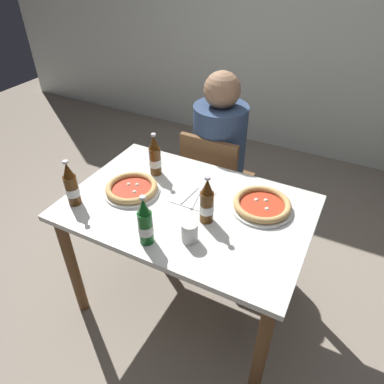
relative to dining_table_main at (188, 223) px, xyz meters
The scene contains 13 objects.
ground_plane 0.64m from the dining_table_main, ahead, with size 8.00×8.00×0.00m, color gray.
back_wall_tiled 2.30m from the dining_table_main, 90.00° to the left, with size 7.00×0.10×2.60m, color silver.
dining_table_main is the anchor object (origin of this frame).
chair_behind_table 0.64m from the dining_table_main, 101.04° to the left, with size 0.41×0.41×0.85m.
diner_seated 0.67m from the dining_table_main, 100.13° to the left, with size 0.34×0.34×1.21m.
pizza_margherita_near 0.39m from the dining_table_main, 23.84° to the left, with size 0.31×0.31×0.04m.
pizza_marinara_far 0.34m from the dining_table_main, behind, with size 0.29×0.29×0.04m.
beer_bottle_left 0.26m from the dining_table_main, 23.30° to the right, with size 0.07×0.07×0.25m.
beer_bottle_center 0.37m from the dining_table_main, 97.61° to the right, with size 0.07×0.07×0.25m.
beer_bottle_right 0.60m from the dining_table_main, 154.68° to the right, with size 0.07×0.07×0.25m.
beer_bottle_extra 0.40m from the dining_table_main, 149.19° to the left, with size 0.07×0.07×0.25m.
napkin_with_cutlery 0.14m from the dining_table_main, 93.57° to the left, with size 0.18×0.19×0.01m.
paper_cup 0.29m from the dining_table_main, 59.70° to the right, with size 0.07×0.07×0.10m, color white.
Camera 1 is at (0.65, -1.20, 1.85)m, focal length 33.01 mm.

